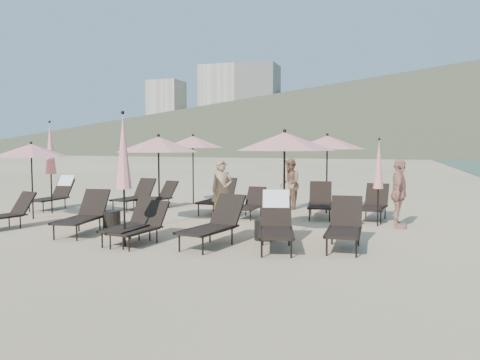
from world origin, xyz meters
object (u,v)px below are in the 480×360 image
(lounger_11, at_px, (374,203))
(umbrella_open_0, at_px, (31,151))
(lounger_1, at_px, (84,214))
(umbrella_closed_2, at_px, (50,149))
(lounger_2, at_px, (133,222))
(lounger_3, at_px, (141,225))
(lounger_9, at_px, (251,204))
(umbrella_closed_0, at_px, (123,152))
(lounger_12, at_px, (276,221))
(umbrella_closed_1, at_px, (379,165))
(side_table_0, at_px, (112,221))
(lounger_6, at_px, (55,193))
(umbrella_open_4, at_px, (327,143))
(lounger_13, at_px, (158,196))
(lounger_10, at_px, (320,201))
(umbrella_open_1, at_px, (158,145))
(lounger_8, at_px, (218,197))
(umbrella_open_2, at_px, (285,142))
(side_table_1, at_px, (264,230))
(beachgoer_a, at_px, (222,190))
(lounger_7, at_px, (135,195))
(lounger_4, at_px, (214,223))
(beachgoer_c, at_px, (399,194))
(lounger_0, at_px, (5,212))
(lounger_5, at_px, (345,225))
(beachgoer_b, at_px, (290,184))
(umbrella_open_3, at_px, (193,142))

(lounger_11, height_order, umbrella_open_0, umbrella_open_0)
(lounger_1, distance_m, umbrella_closed_2, 4.29)
(lounger_2, relative_size, lounger_3, 1.05)
(lounger_9, distance_m, umbrella_closed_0, 5.05)
(lounger_3, distance_m, lounger_12, 2.84)
(lounger_3, xyz_separation_m, umbrella_closed_1, (4.64, 3.88, 1.18))
(umbrella_closed_0, xyz_separation_m, side_table_0, (-1.31, 1.48, -1.69))
(lounger_3, xyz_separation_m, lounger_9, (1.08, 4.32, -0.00))
(lounger_6, height_order, umbrella_open_4, umbrella_open_4)
(lounger_12, distance_m, lounger_13, 7.02)
(lounger_12, height_order, side_table_0, lounger_12)
(lounger_10, distance_m, umbrella_open_1, 4.93)
(lounger_8, bearing_deg, umbrella_open_2, -47.73)
(lounger_1, height_order, lounger_11, lounger_1)
(lounger_11, relative_size, side_table_1, 3.97)
(lounger_12, relative_size, umbrella_open_1, 0.79)
(lounger_11, height_order, umbrella_open_4, umbrella_open_4)
(lounger_9, bearing_deg, beachgoer_a, -131.49)
(lounger_7, height_order, side_table_0, lounger_7)
(lounger_7, bearing_deg, lounger_2, -53.36)
(lounger_4, xyz_separation_m, lounger_9, (-0.44, 4.00, -0.07))
(lounger_1, xyz_separation_m, beachgoer_a, (2.33, 3.06, 0.37))
(umbrella_closed_2, bearing_deg, umbrella_open_1, -11.94)
(lounger_2, distance_m, umbrella_open_1, 2.75)
(lounger_10, xyz_separation_m, umbrella_closed_0, (-3.20, -5.28, 1.46))
(lounger_4, bearing_deg, beachgoer_c, 54.72)
(lounger_3, bearing_deg, lounger_10, 65.67)
(umbrella_open_0, relative_size, umbrella_open_1, 0.92)
(lounger_6, bearing_deg, umbrella_open_1, -21.71)
(lounger_0, distance_m, umbrella_open_0, 2.23)
(side_table_0, bearing_deg, lounger_12, -7.86)
(lounger_5, height_order, lounger_13, lounger_5)
(lounger_10, bearing_deg, lounger_12, -100.47)
(lounger_10, relative_size, beachgoer_c, 1.04)
(lounger_2, relative_size, lounger_7, 0.92)
(lounger_8, relative_size, beachgoer_b, 1.10)
(lounger_3, relative_size, umbrella_open_2, 0.63)
(lounger_7, bearing_deg, lounger_8, 6.64)
(lounger_13, bearing_deg, umbrella_closed_0, -49.01)
(lounger_2, bearing_deg, lounger_11, 47.58)
(lounger_1, relative_size, beachgoer_b, 1.09)
(umbrella_open_1, xyz_separation_m, umbrella_open_4, (3.84, 3.64, 0.07))
(lounger_9, height_order, side_table_0, lounger_9)
(lounger_4, relative_size, umbrella_open_3, 0.74)
(beachgoer_c, bearing_deg, lounger_12, 146.69)
(side_table_0, bearing_deg, lounger_3, -37.66)
(umbrella_open_3, bearing_deg, lounger_7, -120.78)
(lounger_9, bearing_deg, umbrella_open_1, -130.38)
(lounger_12, distance_m, umbrella_closed_1, 3.94)
(lounger_2, xyz_separation_m, side_table_0, (-1.24, 1.02, -0.19))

